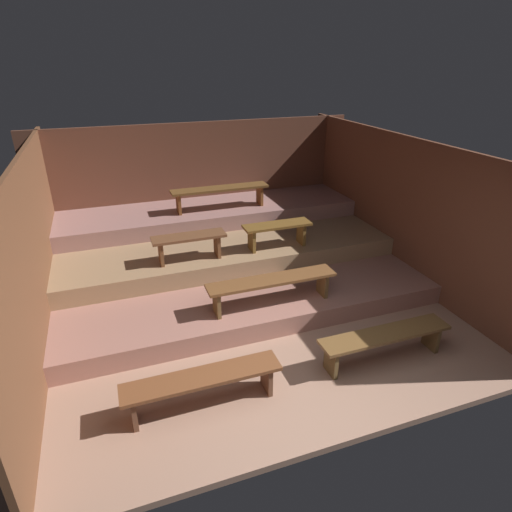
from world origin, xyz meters
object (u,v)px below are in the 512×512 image
bench_floor_right (385,338)px  bench_middle_right (277,230)px  bench_floor_left (203,382)px  bench_upper_center (220,192)px  bench_middle_left (189,241)px  bench_lower_center (272,284)px

bench_floor_right → bench_middle_right: bearing=99.3°
bench_floor_left → bench_upper_center: bench_upper_center is taller
bench_floor_right → bench_floor_left: bearing=180.0°
bench_floor_right → bench_middle_left: bench_middle_left is taller
bench_floor_left → bench_upper_center: bearing=71.6°
bench_floor_right → bench_upper_center: bench_upper_center is taller
bench_middle_right → bench_upper_center: 1.51m
bench_lower_center → bench_middle_left: bench_middle_left is taller
bench_floor_right → bench_middle_right: bench_middle_right is taller
bench_lower_center → bench_upper_center: 2.63m
bench_floor_left → bench_middle_right: bearing=53.2°
bench_upper_center → bench_floor_left: bearing=-108.4°
bench_floor_right → bench_lower_center: size_ratio=0.93×
bench_middle_left → bench_middle_right: size_ratio=1.00×
bench_floor_right → bench_lower_center: bench_lower_center is taller
bench_lower_center → bench_middle_right: size_ratio=1.62×
bench_floor_left → bench_middle_right: bench_middle_right is taller
bench_floor_right → bench_middle_right: (-0.40, 2.44, 0.54)m
bench_floor_left → bench_upper_center: size_ratio=0.94×
bench_lower_center → bench_middle_right: (0.56, 1.20, 0.26)m
bench_floor_left → bench_floor_right: 2.22m
bench_floor_left → bench_lower_center: 1.79m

